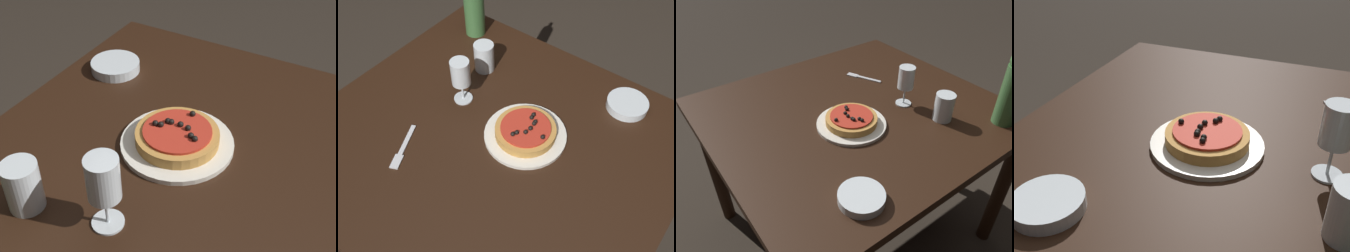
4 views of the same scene
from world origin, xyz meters
The scene contains 8 objects.
ground_plane centered at (0.00, 0.00, 0.00)m, with size 14.00×14.00×0.00m, color #2D261E.
dining_table centered at (0.00, 0.00, 0.63)m, with size 1.11×1.02×0.72m.
dinner_plate centered at (0.08, 0.08, 0.73)m, with size 0.26×0.26×0.01m.
pizza centered at (0.08, 0.08, 0.75)m, with size 0.19×0.19×0.04m.
wine_glass centered at (-0.18, 0.08, 0.84)m, with size 0.06×0.06×0.16m.
water_cup centered at (-0.22, 0.25, 0.78)m, with size 0.07×0.07×0.11m.
side_bowl centered at (0.28, 0.38, 0.74)m, with size 0.14×0.14×0.03m.
fork centered at (-0.19, -0.19, 0.73)m, with size 0.09×0.16×0.00m.
Camera 2 is at (0.49, -0.58, 1.68)m, focal length 42.00 mm.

